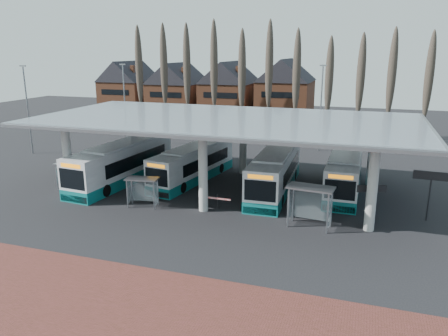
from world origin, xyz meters
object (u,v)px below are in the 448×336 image
(bus_3, at_px, (345,172))
(shelter_1, at_px, (143,185))
(shelter_2, at_px, (311,197))
(shelter_0, at_px, (71,170))
(bus_1, at_px, (194,164))
(bus_2, at_px, (275,172))
(bus_0, at_px, (123,163))

(bus_3, xyz_separation_m, shelter_1, (-14.68, -9.15, 0.11))
(shelter_2, bearing_deg, shelter_1, -174.06)
(shelter_1, xyz_separation_m, shelter_2, (12.91, -0.03, 0.43))
(shelter_0, bearing_deg, bus_1, 39.96)
(bus_3, bearing_deg, shelter_0, -161.89)
(bus_2, bearing_deg, shelter_2, -62.78)
(bus_0, height_order, shelter_2, bus_0)
(shelter_0, xyz_separation_m, shelter_1, (8.02, -1.86, -0.02))
(bus_0, distance_m, bus_2, 14.04)
(bus_3, bearing_deg, bus_1, -174.25)
(bus_0, height_order, bus_3, bus_0)
(shelter_1, height_order, shelter_2, shelter_2)
(bus_3, distance_m, shelter_1, 17.30)
(bus_2, bearing_deg, bus_1, 173.00)
(shelter_0, height_order, shelter_2, shelter_2)
(bus_1, bearing_deg, shelter_0, -137.78)
(shelter_2, bearing_deg, bus_3, 85.16)
(bus_1, xyz_separation_m, shelter_1, (-1.06, -7.85, 0.15))
(bus_0, relative_size, bus_1, 1.12)
(shelter_2, bearing_deg, bus_1, 152.46)
(bus_2, relative_size, shelter_2, 3.86)
(bus_2, xyz_separation_m, shelter_2, (3.95, -7.14, 0.47))
(bus_3, bearing_deg, shelter_1, -147.77)
(bus_1, xyz_separation_m, shelter_2, (11.86, -7.88, 0.59))
(bus_2, xyz_separation_m, shelter_1, (-8.96, -7.12, 0.03))
(shelter_0, bearing_deg, bus_3, 24.35)
(bus_0, distance_m, shelter_1, 7.28)
(bus_0, bearing_deg, shelter_2, -11.63)
(bus_0, distance_m, bus_1, 6.53)
(bus_3, distance_m, shelter_2, 9.36)
(bus_0, height_order, shelter_0, bus_0)
(shelter_1, distance_m, shelter_2, 12.92)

